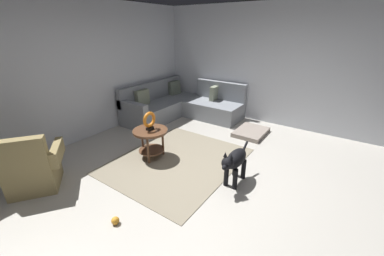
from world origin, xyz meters
TOP-DOWN VIEW (x-y plane):
  - ground_plane at (0.00, 0.00)m, footprint 6.00×6.00m
  - wall_back at (0.00, 2.94)m, footprint 6.00×0.12m
  - wall_right at (2.94, 0.00)m, footprint 0.12×6.00m
  - area_rug at (0.15, 0.70)m, footprint 2.30×1.90m
  - sectional_couch at (1.99, 2.01)m, footprint 2.20×2.25m
  - armchair at (-1.62, 1.91)m, footprint 1.00×0.95m
  - side_table at (-0.01, 1.16)m, footprint 0.60×0.60m
  - torus_sculpture at (-0.01, 1.16)m, footprint 0.28×0.08m
  - dog_bed_mat at (1.98, 0.08)m, footprint 0.80×0.60m
  - dog at (0.13, -0.38)m, footprint 0.85×0.23m
  - dog_toy_ball at (-1.41, 0.42)m, footprint 0.10×0.10m

SIDE VIEW (x-z plane):
  - ground_plane at x=0.00m, z-range -0.10..0.00m
  - area_rug at x=0.15m, z-range 0.00..0.01m
  - dog_bed_mat at x=1.98m, z-range 0.00..0.09m
  - dog_toy_ball at x=-1.41m, z-range 0.00..0.10m
  - sectional_couch at x=1.99m, z-range -0.15..0.73m
  - armchair at x=-1.62m, z-range -0.12..0.76m
  - dog at x=0.13m, z-range 0.06..0.69m
  - side_table at x=-0.01m, z-range 0.15..0.69m
  - torus_sculpture at x=-0.01m, z-range 0.55..0.87m
  - wall_back at x=0.00m, z-range 0.00..2.70m
  - wall_right at x=2.94m, z-range 0.00..2.70m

